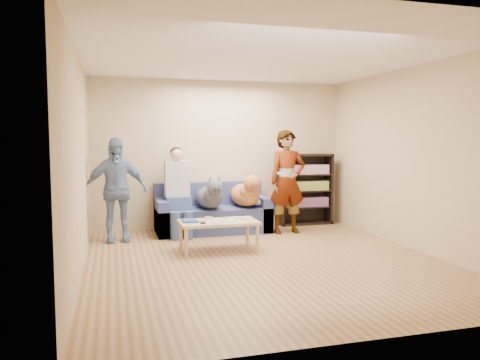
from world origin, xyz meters
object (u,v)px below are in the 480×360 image
object	(u,v)px
person_standing_left	(116,190)
camera_silver	(208,218)
person_seated	(178,188)
bookshelf	(305,188)
dog_tan	(246,193)
sofa	(212,215)
dog_gray	(210,196)
notebook_blue	(190,221)
coffee_table	(218,224)
person_standing_right	(287,182)

from	to	relation	value
person_standing_left	camera_silver	xyz separation A→B (m)	(1.27, -0.86, -0.35)
person_seated	bookshelf	size ratio (longest dim) A/B	1.13
camera_silver	bookshelf	xyz separation A→B (m)	(2.11, 1.48, 0.23)
person_standing_left	dog_tan	size ratio (longest dim) A/B	1.35
dog_tan	bookshelf	bearing A→B (deg)	17.74
sofa	dog_gray	xyz separation A→B (m)	(-0.08, -0.25, 0.35)
notebook_blue	coffee_table	world-z (taller)	notebook_blue
person_standing_left	bookshelf	xyz separation A→B (m)	(3.38, 0.62, -0.12)
person_seated	coffee_table	xyz separation A→B (m)	(0.40, -1.24, -0.40)
dog_tan	coffee_table	distance (m)	1.45
notebook_blue	dog_gray	xyz separation A→B (m)	(0.51, 1.07, 0.20)
person_standing_right	person_seated	size ratio (longest dim) A/B	1.17
camera_silver	coffee_table	xyz separation A→B (m)	(0.12, -0.12, -0.07)
camera_silver	person_seated	bearing A→B (deg)	104.01
person_standing_right	coffee_table	bearing A→B (deg)	-148.44
person_standing_right	dog_gray	xyz separation A→B (m)	(-1.28, 0.20, -0.23)
sofa	dog_gray	bearing A→B (deg)	-108.58
coffee_table	person_standing_left	bearing A→B (deg)	144.77
person_standing_left	person_seated	bearing A→B (deg)	7.63
person_standing_right	sofa	distance (m)	1.40
person_standing_left	dog_gray	xyz separation A→B (m)	(1.50, 0.14, -0.16)
person_standing_left	sofa	bearing A→B (deg)	6.68
camera_silver	person_seated	distance (m)	1.20
person_standing_right	person_standing_left	world-z (taller)	person_standing_right
camera_silver	person_standing_right	bearing A→B (deg)	27.87
person_seated	camera_silver	bearing A→B (deg)	-75.99
person_seated	sofa	bearing A→B (deg)	12.04
camera_silver	dog_tan	distance (m)	1.41
person_standing_right	dog_tan	xyz separation A→B (m)	(-0.64, 0.28, -0.21)
coffee_table	bookshelf	distance (m)	2.58
camera_silver	dog_tan	xyz separation A→B (m)	(0.87, 1.08, 0.21)
camera_silver	bookshelf	bearing A→B (deg)	34.98
sofa	dog_tan	xyz separation A→B (m)	(0.56, -0.16, 0.37)
sofa	coffee_table	distance (m)	1.38
person_standing_left	coffee_table	size ratio (longest dim) A/B	1.45
dog_gray	coffee_table	world-z (taller)	dog_gray
camera_silver	dog_gray	xyz separation A→B (m)	(0.23, 1.00, 0.19)
bookshelf	person_standing_right	bearing A→B (deg)	-131.64
sofa	bookshelf	world-z (taller)	bookshelf
person_seated	dog_gray	bearing A→B (deg)	-13.28
person_standing_right	person_standing_left	bearing A→B (deg)	176.79
notebook_blue	dog_gray	world-z (taller)	dog_gray
notebook_blue	sofa	bearing A→B (deg)	65.68
bookshelf	camera_silver	bearing A→B (deg)	-145.02
coffee_table	bookshelf	size ratio (longest dim) A/B	0.85
person_standing_left	dog_gray	distance (m)	1.52
dog_tan	bookshelf	world-z (taller)	bookshelf
person_standing_left	coffee_table	world-z (taller)	person_standing_left
sofa	person_seated	xyz separation A→B (m)	(-0.59, -0.13, 0.49)
person_standing_left	coffee_table	bearing A→B (deg)	-42.19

